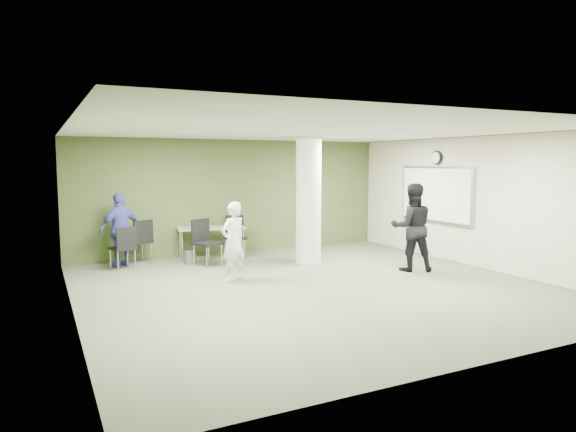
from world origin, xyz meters
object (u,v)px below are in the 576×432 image
man_black (412,227)px  woman_white (233,242)px  folding_table (212,229)px  chair_back_left (124,245)px  man_blue (121,230)px

man_black → woman_white: bearing=13.0°
folding_table → chair_back_left: size_ratio=1.81×
folding_table → man_blue: (-2.06, -0.07, 0.11)m
woman_white → man_black: (3.64, -0.75, 0.15)m
folding_table → chair_back_left: 2.10m
woman_white → man_black: man_black is taller
folding_table → man_blue: man_blue is taller
woman_white → man_blue: size_ratio=0.94×
folding_table → woman_white: woman_white is taller
man_black → man_blue: (-5.35, 3.09, -0.11)m
folding_table → chair_back_left: (-2.05, -0.43, -0.16)m
woman_white → man_blue: (-1.71, 2.33, 0.05)m
folding_table → woman_white: (-0.35, -2.40, 0.06)m
chair_back_left → woman_white: 2.61m
folding_table → woman_white: size_ratio=1.09×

